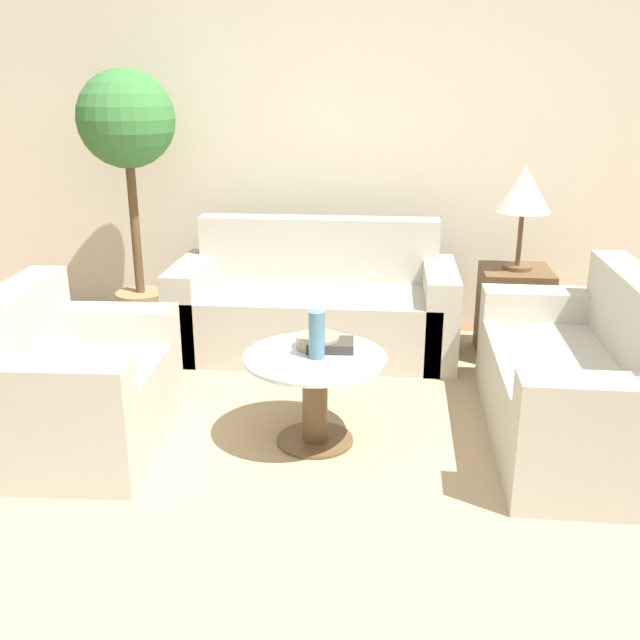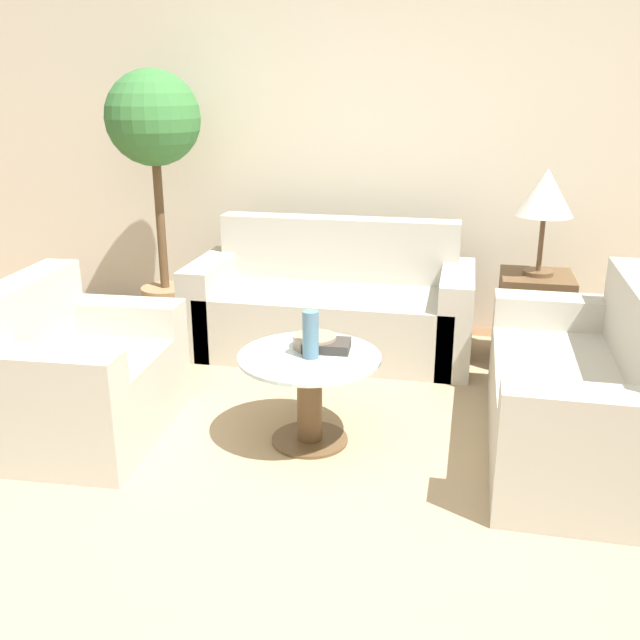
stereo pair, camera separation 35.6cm
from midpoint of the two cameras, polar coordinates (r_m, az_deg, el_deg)
name	(u,v)px [view 1 (the left image)]	position (r m, az deg, el deg)	size (l,w,h in m)	color
ground_plane	(300,537)	(2.90, -5.26, -17.01)	(14.00, 14.00, 0.00)	brown
wall_back	(347,139)	(5.10, 0.13, 14.24)	(10.00, 0.06, 2.60)	beige
rug	(315,441)	(3.55, -3.31, -9.72)	(3.46, 3.45, 0.01)	tan
sofa_main	(315,308)	(4.65, -2.56, 0.94)	(1.79, 0.78, 0.83)	#B2AD9E
armchair	(72,392)	(3.66, -21.90, -5.45)	(0.76, 1.00, 0.80)	#B2AD9E
loveseat	(585,387)	(3.63, 17.86, -5.21)	(0.75, 1.48, 0.82)	#B2AD9E
coffee_table	(315,387)	(3.43, -3.40, -5.45)	(0.68, 0.68, 0.46)	brown
side_table	(513,313)	(4.64, 13.09, 0.54)	(0.43, 0.43, 0.57)	brown
table_lamp	(524,192)	(4.47, 13.81, 9.93)	(0.33, 0.33, 0.63)	brown
potted_plant	(128,147)	(4.90, -17.17, 13.05)	(0.62, 0.62, 1.77)	#93704C
vase	(317,335)	(3.30, -3.35, -1.24)	(0.08, 0.08, 0.23)	slate
bowl	(318,342)	(3.45, -3.14, -1.80)	(0.21, 0.21, 0.06)	gray
book_stack	(330,345)	(3.42, -2.15, -2.07)	(0.23, 0.17, 0.05)	#38332D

